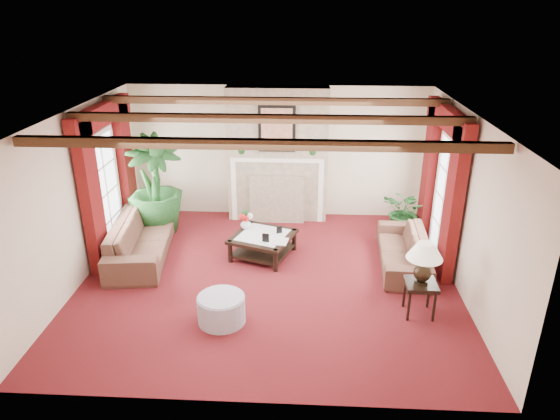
# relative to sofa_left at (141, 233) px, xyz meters

# --- Properties ---
(floor) EXTENTS (6.00, 6.00, 0.00)m
(floor) POSITION_rel_sofa_left_xyz_m (2.30, -0.69, -0.45)
(floor) COLOR #420B0C
(floor) RESTS_ON ground
(ceiling) EXTENTS (6.00, 6.00, 0.00)m
(ceiling) POSITION_rel_sofa_left_xyz_m (2.30, -0.69, 2.25)
(ceiling) COLOR white
(ceiling) RESTS_ON floor
(back_wall) EXTENTS (6.00, 0.02, 2.70)m
(back_wall) POSITION_rel_sofa_left_xyz_m (2.30, 2.06, 0.90)
(back_wall) COLOR beige
(back_wall) RESTS_ON ground
(left_wall) EXTENTS (0.02, 5.50, 2.70)m
(left_wall) POSITION_rel_sofa_left_xyz_m (-0.70, -0.69, 0.90)
(left_wall) COLOR beige
(left_wall) RESTS_ON ground
(right_wall) EXTENTS (0.02, 5.50, 2.70)m
(right_wall) POSITION_rel_sofa_left_xyz_m (5.30, -0.69, 0.90)
(right_wall) COLOR beige
(right_wall) RESTS_ON ground
(ceiling_beams) EXTENTS (6.00, 3.00, 0.12)m
(ceiling_beams) POSITION_rel_sofa_left_xyz_m (2.30, -0.69, 2.19)
(ceiling_beams) COLOR #351D11
(ceiling_beams) RESTS_ON ceiling
(fireplace) EXTENTS (2.00, 0.52, 2.70)m
(fireplace) POSITION_rel_sofa_left_xyz_m (2.30, 1.86, 2.25)
(fireplace) COLOR tan
(fireplace) RESTS_ON ground
(french_door_left) EXTENTS (0.10, 1.10, 2.16)m
(french_door_left) POSITION_rel_sofa_left_xyz_m (-0.67, 0.31, 1.68)
(french_door_left) COLOR white
(french_door_left) RESTS_ON ground
(french_door_right) EXTENTS (0.10, 1.10, 2.16)m
(french_door_right) POSITION_rel_sofa_left_xyz_m (5.27, 0.31, 1.68)
(french_door_right) COLOR white
(french_door_right) RESTS_ON ground
(curtains_left) EXTENTS (0.20, 2.40, 2.55)m
(curtains_left) POSITION_rel_sofa_left_xyz_m (-0.56, 0.31, 2.10)
(curtains_left) COLOR #4C0A0C
(curtains_left) RESTS_ON ground
(curtains_right) EXTENTS (0.20, 2.40, 2.55)m
(curtains_right) POSITION_rel_sofa_left_xyz_m (5.16, 0.31, 2.10)
(curtains_right) COLOR #4C0A0C
(curtains_right) RESTS_ON ground
(sofa_left) EXTENTS (2.45, 1.20, 0.90)m
(sofa_left) POSITION_rel_sofa_left_xyz_m (0.00, 0.00, 0.00)
(sofa_left) COLOR black
(sofa_left) RESTS_ON ground
(sofa_right) EXTENTS (2.02, 0.82, 0.76)m
(sofa_right) POSITION_rel_sofa_left_xyz_m (4.56, -0.09, -0.07)
(sofa_right) COLOR black
(sofa_right) RESTS_ON ground
(potted_palm) EXTENTS (2.89, 2.92, 1.07)m
(potted_palm) POSITION_rel_sofa_left_xyz_m (-0.02, 1.07, 0.09)
(potted_palm) COLOR black
(potted_palm) RESTS_ON ground
(small_plant) EXTENTS (1.76, 1.76, 0.72)m
(small_plant) POSITION_rel_sofa_left_xyz_m (4.81, 1.15, -0.09)
(small_plant) COLOR black
(small_plant) RESTS_ON ground
(coffee_table) EXTENTS (1.26, 1.26, 0.40)m
(coffee_table) POSITION_rel_sofa_left_xyz_m (2.14, 0.11, -0.25)
(coffee_table) COLOR black
(coffee_table) RESTS_ON ground
(side_table) EXTENTS (0.50, 0.50, 0.52)m
(side_table) POSITION_rel_sofa_left_xyz_m (4.54, -1.56, -0.19)
(side_table) COLOR black
(side_table) RESTS_ON ground
(ottoman) EXTENTS (0.67, 0.67, 0.39)m
(ottoman) POSITION_rel_sofa_left_xyz_m (1.73, -1.90, -0.25)
(ottoman) COLOR gray
(ottoman) RESTS_ON ground
(table_lamp) EXTENTS (0.50, 0.50, 0.64)m
(table_lamp) POSITION_rel_sofa_left_xyz_m (4.54, -1.56, 0.39)
(table_lamp) COLOR black
(table_lamp) RESTS_ON side_table
(flower_vase) EXTENTS (0.24, 0.25, 0.20)m
(flower_vase) POSITION_rel_sofa_left_xyz_m (1.81, 0.37, 0.05)
(flower_vase) COLOR silver
(flower_vase) RESTS_ON coffee_table
(book) EXTENTS (0.23, 0.09, 0.30)m
(book) POSITION_rel_sofa_left_xyz_m (2.37, -0.14, 0.11)
(book) COLOR black
(book) RESTS_ON coffee_table
(photo_frame_a) EXTENTS (0.12, 0.04, 0.16)m
(photo_frame_a) POSITION_rel_sofa_left_xyz_m (2.21, -0.17, 0.04)
(photo_frame_a) COLOR black
(photo_frame_a) RESTS_ON coffee_table
(photo_frame_b) EXTENTS (0.10, 0.06, 0.13)m
(photo_frame_b) POSITION_rel_sofa_left_xyz_m (2.42, 0.19, 0.02)
(photo_frame_b) COLOR black
(photo_frame_b) RESTS_ON coffee_table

